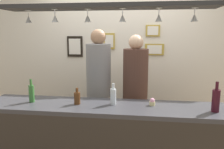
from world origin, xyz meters
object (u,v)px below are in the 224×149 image
bottle_beer_brown_stubby (77,98)px  picture_frame_crest (109,41)px  picture_frame_upper_small (153,31)px  picture_frame_caricature (75,47)px  cupcake (152,102)px  person_middle_brown_shirt (135,84)px  bottle_wine_dark_red (216,100)px  picture_frame_lower_pair (154,49)px  bottle_beer_green_import (32,93)px  bottle_soda_clear (113,96)px  person_left_grey_shirt (99,80)px

bottle_beer_brown_stubby → picture_frame_crest: (0.14, 1.41, 0.56)m
picture_frame_upper_small → picture_frame_caricature: (-1.27, 0.00, -0.26)m
cupcake → picture_frame_upper_small: (0.03, 1.34, 0.76)m
bottle_beer_brown_stubby → picture_frame_crest: bearing=84.4°
person_middle_brown_shirt → picture_frame_caricature: 1.31m
bottle_wine_dark_red → cupcake: size_ratio=3.85×
bottle_wine_dark_red → picture_frame_caricature: picture_frame_caricature is taller
bottle_wine_dark_red → picture_frame_lower_pair: (-0.54, 1.46, 0.39)m
bottle_beer_green_import → cupcake: bearing=2.6°
bottle_beer_green_import → picture_frame_lower_pair: 2.02m
bottle_soda_clear → person_left_grey_shirt: bearing=112.7°
bottle_beer_brown_stubby → picture_frame_upper_small: bearing=59.4°
person_middle_brown_shirt → picture_frame_caricature: person_middle_brown_shirt is taller
bottle_soda_clear → bottle_beer_green_import: size_ratio=0.88×
bottle_soda_clear → picture_frame_lower_pair: picture_frame_lower_pair is taller
bottle_beer_brown_stubby → bottle_beer_green_import: (-0.52, 0.01, 0.03)m
bottle_beer_green_import → person_left_grey_shirt: bearing=51.1°
bottle_soda_clear → picture_frame_caricature: (-0.83, 1.37, 0.45)m
bottle_beer_brown_stubby → bottle_wine_dark_red: bottle_wine_dark_red is taller
picture_frame_crest → picture_frame_upper_small: bearing=0.0°
bottle_beer_green_import → picture_frame_caricature: size_ratio=0.76×
bottle_wine_dark_red → picture_frame_upper_small: picture_frame_upper_small is taller
bottle_soda_clear → picture_frame_upper_small: 1.60m
picture_frame_caricature → picture_frame_lower_pair: bearing=0.0°
picture_frame_upper_small → picture_frame_crest: size_ratio=0.85×
cupcake → picture_frame_crest: picture_frame_crest is taller
bottle_soda_clear → picture_frame_upper_small: picture_frame_upper_small is taller
person_left_grey_shirt → picture_frame_crest: size_ratio=6.80×
bottle_beer_brown_stubby → picture_frame_upper_small: 1.79m
person_middle_brown_shirt → picture_frame_caricature: (-1.04, 0.65, 0.47)m
bottle_beer_brown_stubby → picture_frame_caricature: 1.55m
picture_frame_upper_small → person_left_grey_shirt: bearing=-139.2°
person_left_grey_shirt → bottle_beer_brown_stubby: size_ratio=9.82×
bottle_beer_green_import → picture_frame_upper_small: bearing=45.9°
bottle_beer_brown_stubby → picture_frame_crest: picture_frame_crest is taller
picture_frame_caricature → bottle_wine_dark_red: bearing=-38.4°
bottle_wine_dark_red → picture_frame_caricature: bearing=141.6°
picture_frame_upper_small → picture_frame_caricature: picture_frame_upper_small is taller
person_middle_brown_shirt → bottle_wine_dark_red: person_middle_brown_shirt is taller
person_left_grey_shirt → picture_frame_upper_small: size_ratio=8.03×
bottle_beer_brown_stubby → picture_frame_lower_pair: size_ratio=0.60×
person_middle_brown_shirt → bottle_wine_dark_red: 1.15m
person_middle_brown_shirt → picture_frame_upper_small: size_ratio=7.70×
bottle_soda_clear → person_middle_brown_shirt: bearing=73.7°
person_left_grey_shirt → bottle_wine_dark_red: bearing=-31.8°
cupcake → person_left_grey_shirt: bearing=135.8°
bottle_wine_dark_red → bottle_soda_clear: bearing=174.5°
picture_frame_upper_small → person_middle_brown_shirt: bearing=-110.2°
bottle_soda_clear → picture_frame_lower_pair: bearing=70.6°
bottle_soda_clear → picture_frame_upper_small: bearing=71.8°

